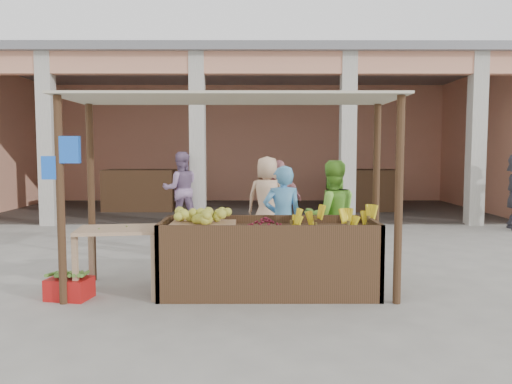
{
  "coord_description": "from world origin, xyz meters",
  "views": [
    {
      "loc": [
        0.33,
        -6.02,
        1.73
      ],
      "look_at": [
        0.35,
        1.2,
        1.14
      ],
      "focal_mm": 35.0,
      "sensor_mm": 36.0,
      "label": 1
    }
  ],
  "objects_px": {
    "vendor_blue": "(283,216)",
    "motorcycle": "(304,225)",
    "fruit_stall": "(269,260)",
    "vendor_green": "(332,214)",
    "side_table": "(121,239)",
    "red_crate": "(70,288)"
  },
  "relations": [
    {
      "from": "vendor_blue",
      "to": "motorcycle",
      "type": "distance_m",
      "value": 1.7
    },
    {
      "from": "fruit_stall",
      "to": "motorcycle",
      "type": "relative_size",
      "value": 1.52
    },
    {
      "from": "fruit_stall",
      "to": "vendor_green",
      "type": "relative_size",
      "value": 1.54
    },
    {
      "from": "side_table",
      "to": "red_crate",
      "type": "relative_size",
      "value": 2.27
    },
    {
      "from": "red_crate",
      "to": "vendor_blue",
      "type": "relative_size",
      "value": 0.29
    },
    {
      "from": "fruit_stall",
      "to": "motorcycle",
      "type": "height_order",
      "value": "motorcycle"
    },
    {
      "from": "fruit_stall",
      "to": "vendor_green",
      "type": "height_order",
      "value": "vendor_green"
    },
    {
      "from": "fruit_stall",
      "to": "vendor_blue",
      "type": "xyz_separation_m",
      "value": [
        0.23,
        1.0,
        0.42
      ]
    },
    {
      "from": "fruit_stall",
      "to": "vendor_green",
      "type": "bearing_deg",
      "value": 46.83
    },
    {
      "from": "vendor_blue",
      "to": "fruit_stall",
      "type": "bearing_deg",
      "value": 72.09
    },
    {
      "from": "vendor_blue",
      "to": "side_table",
      "type": "bearing_deg",
      "value": 23.19
    },
    {
      "from": "fruit_stall",
      "to": "motorcycle",
      "type": "xyz_separation_m",
      "value": [
        0.7,
        2.6,
        0.05
      ]
    },
    {
      "from": "fruit_stall",
      "to": "vendor_blue",
      "type": "relative_size",
      "value": 1.59
    },
    {
      "from": "red_crate",
      "to": "vendor_blue",
      "type": "bearing_deg",
      "value": 36.86
    },
    {
      "from": "fruit_stall",
      "to": "motorcycle",
      "type": "distance_m",
      "value": 2.69
    },
    {
      "from": "side_table",
      "to": "vendor_blue",
      "type": "relative_size",
      "value": 0.67
    },
    {
      "from": "motorcycle",
      "to": "vendor_green",
      "type": "bearing_deg",
      "value": -165.88
    },
    {
      "from": "fruit_stall",
      "to": "red_crate",
      "type": "xyz_separation_m",
      "value": [
        -2.35,
        -0.27,
        -0.28
      ]
    },
    {
      "from": "fruit_stall",
      "to": "side_table",
      "type": "relative_size",
      "value": 2.39
    },
    {
      "from": "red_crate",
      "to": "vendor_blue",
      "type": "height_order",
      "value": "vendor_blue"
    },
    {
      "from": "fruit_stall",
      "to": "side_table",
      "type": "height_order",
      "value": "side_table"
    },
    {
      "from": "red_crate",
      "to": "motorcycle",
      "type": "xyz_separation_m",
      "value": [
        3.05,
        2.87,
        0.32
      ]
    }
  ]
}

